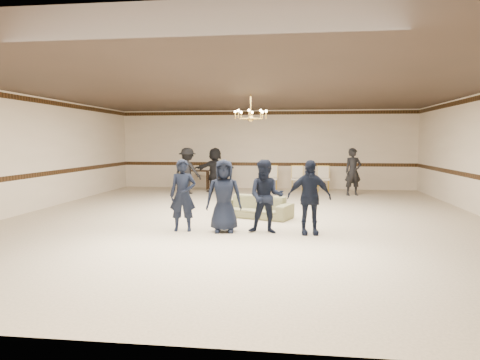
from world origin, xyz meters
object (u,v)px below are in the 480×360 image
object	(u,v)px
boy_b	(224,196)
banquet_chair_mid	(297,179)
settee	(255,207)
banquet_chair_right	(323,179)
boy_d	(309,197)
adult_left	(187,171)
console_table	(198,180)
boy_a	(183,195)
boy_c	(266,197)
adult_mid	(215,170)
adult_right	(353,172)
chandelier	(251,107)
banquet_chair_left	(272,178)

from	to	relation	value
boy_b	banquet_chair_mid	distance (m)	8.08
settee	banquet_chair_right	size ratio (longest dim) A/B	1.92
boy_d	adult_left	size ratio (longest dim) A/B	0.92
banquet_chair_mid	console_table	distance (m)	4.01
boy_a	settee	bearing A→B (deg)	46.30
boy_c	banquet_chair_right	distance (m)	8.10
boy_c	adult_mid	bearing A→B (deg)	111.75
boy_c	console_table	distance (m)	8.78
boy_c	adult_right	size ratio (longest dim) A/B	0.92
boy_b	adult_right	size ratio (longest dim) A/B	0.92
boy_a	boy_b	world-z (taller)	same
chandelier	banquet_chair_mid	world-z (taller)	chandelier
boy_b	banquet_chair_left	xyz separation A→B (m)	(0.58, 7.92, -0.29)
adult_left	banquet_chair_left	bearing A→B (deg)	-136.30
adult_left	adult_right	xyz separation A→B (m)	(6.00, 0.30, 0.00)
boy_c	banquet_chair_right	world-z (taller)	boy_c
adult_right	boy_b	bearing A→B (deg)	-135.00
boy_b	banquet_chair_right	size ratio (longest dim) A/B	1.60
boy_d	banquet_chair_left	distance (m)	8.02
adult_left	adult_mid	size ratio (longest dim) A/B	1.00
adult_right	settee	bearing A→B (deg)	-139.19
adult_mid	banquet_chair_left	distance (m)	2.26
boy_b	settee	distance (m)	2.00
banquet_chair_left	console_table	bearing A→B (deg)	179.86
boy_d	console_table	world-z (taller)	boy_d
banquet_chair_mid	banquet_chair_right	xyz separation A→B (m)	(1.00, 0.00, 0.00)
chandelier	adult_right	size ratio (longest dim) A/B	0.55
banquet_chair_mid	adult_left	bearing A→B (deg)	-161.13
settee	adult_left	xyz separation A→B (m)	(-2.93, 4.66, 0.58)
adult_right	console_table	distance (m)	6.13
banquet_chair_mid	settee	bearing A→B (deg)	-100.33
chandelier	adult_right	distance (m)	5.61
banquet_chair_mid	adult_right	bearing A→B (deg)	-28.87
chandelier	adult_left	size ratio (longest dim) A/B	0.55
adult_mid	console_table	world-z (taller)	adult_mid
boy_a	banquet_chair_right	distance (m)	8.66
adult_mid	boy_c	bearing A→B (deg)	84.72
boy_b	chandelier	bearing A→B (deg)	76.14
settee	banquet_chair_right	bearing A→B (deg)	91.33
boy_d	adult_right	bearing A→B (deg)	68.15
adult_mid	banquet_chair_mid	world-z (taller)	adult_mid
settee	adult_left	distance (m)	5.54
boy_b	boy_d	xyz separation A→B (m)	(1.80, 0.00, 0.00)
boy_d	console_table	bearing A→B (deg)	110.02
settee	banquet_chair_left	size ratio (longest dim) A/B	1.92
boy_b	boy_d	distance (m)	1.80
chandelier	banquet_chair_left	distance (m)	5.70
adult_left	banquet_chair_left	distance (m)	3.35
adult_mid	console_table	size ratio (longest dim) A/B	1.84
boy_b	banquet_chair_right	world-z (taller)	boy_b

